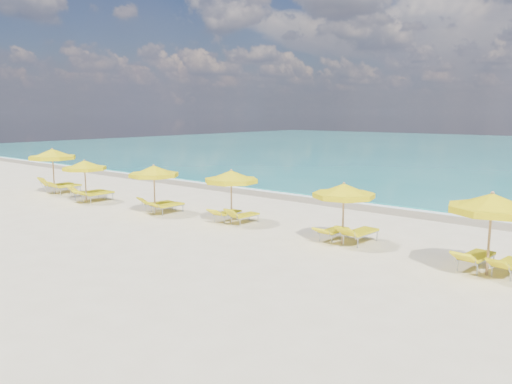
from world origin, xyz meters
The scene contains 22 objects.
ground_plane centered at (0.00, 0.00, 0.00)m, with size 120.00×120.00×0.00m, color beige.
wet_sand_band centered at (0.00, 7.40, 0.00)m, with size 120.00×2.60×0.01m, color tan.
foam_line centered at (0.00, 8.20, 0.00)m, with size 120.00×1.20×0.03m, color white.
whitecap_near centered at (-6.00, 17.00, 0.00)m, with size 14.00×0.36×0.05m, color white.
umbrella_1 centered at (-13.01, -0.23, 2.15)m, with size 2.96×2.96×2.52m.
umbrella_2 centered at (-9.30, -0.57, 1.82)m, with size 2.77×2.77×2.14m.
umbrella_3 centered at (-4.34, -0.26, 1.87)m, with size 2.66×2.66×2.20m.
umbrella_4 centered at (-0.49, 0.53, 1.87)m, with size 2.69×2.69×2.20m.
umbrella_5 centered at (4.62, 0.54, 1.81)m, with size 2.41×2.41×2.13m.
umbrella_6 centered at (9.35, 0.15, 2.00)m, with size 2.55×2.55×2.34m.
lounger_1_left centered at (-13.45, 0.24, 0.24)m, with size 0.70×1.90×0.94m.
lounger_1_right centered at (-12.64, 0.29, 0.23)m, with size 0.71×1.93×0.79m.
lounger_2_left centered at (-9.67, -0.17, 0.25)m, with size 0.70×1.97×0.91m.
lounger_2_right centered at (-8.95, -0.17, 0.24)m, with size 0.75×2.09×0.75m.
lounger_3_left centered at (-4.79, 0.31, 0.20)m, with size 0.78×1.72×0.73m.
lounger_3_right centered at (-3.96, 0.17, 0.21)m, with size 0.62×1.84×0.69m.
lounger_4_left centered at (-0.88, 0.70, 0.20)m, with size 0.67×1.72×0.66m.
lounger_4_right centered at (-0.03, 0.79, 0.20)m, with size 0.60×1.61×0.74m.
lounger_5_left centered at (4.10, 0.80, 0.19)m, with size 0.55×1.66×0.62m.
lounger_5_right centered at (5.04, 0.98, 0.23)m, with size 0.74×1.95×0.78m.
lounger_6_left centered at (8.95, 0.52, 0.22)m, with size 0.78×1.93×0.73m.
lounger_6_right centered at (9.81, 0.53, 0.20)m, with size 0.75×1.72×0.67m.
Camera 1 is at (12.88, -14.03, 4.43)m, focal length 35.00 mm.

